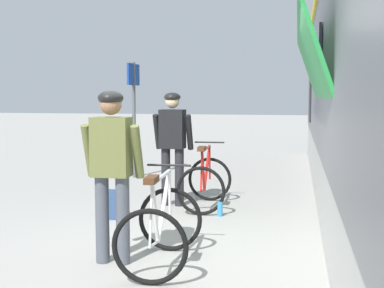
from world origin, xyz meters
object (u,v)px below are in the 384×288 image
(bicycle_far_red, at_px, (206,182))
(platform_sign_post, at_px, (134,100))
(cyclist_far_in_dark, at_px, (172,138))
(bicycle_near_white, at_px, (161,227))
(backpack_on_platform, at_px, (113,204))
(water_bottle_near_the_bikes, at_px, (220,209))
(cyclist_near_in_olive, at_px, (112,161))

(bicycle_far_red, xyz_separation_m, platform_sign_post, (-1.98, 2.51, 1.22))
(cyclist_far_in_dark, distance_m, bicycle_near_white, 2.90)
(backpack_on_platform, distance_m, water_bottle_near_the_bikes, 1.51)
(bicycle_far_red, bearing_deg, cyclist_far_in_dark, 174.39)
(cyclist_near_in_olive, relative_size, backpack_on_platform, 4.40)
(bicycle_near_white, height_order, backpack_on_platform, bicycle_near_white)
(cyclist_far_in_dark, height_order, platform_sign_post, platform_sign_post)
(cyclist_far_in_dark, distance_m, platform_sign_post, 2.91)
(cyclist_far_in_dark, xyz_separation_m, backpack_on_platform, (-0.61, -1.00, -0.85))
(bicycle_near_white, bearing_deg, water_bottle_near_the_bikes, 83.30)
(backpack_on_platform, xyz_separation_m, water_bottle_near_the_bikes, (1.44, 0.45, -0.09))
(water_bottle_near_the_bikes, bearing_deg, backpack_on_platform, -162.74)
(cyclist_far_in_dark, bearing_deg, water_bottle_near_the_bikes, -33.47)
(bicycle_near_white, height_order, bicycle_far_red, same)
(cyclist_near_in_olive, distance_m, bicycle_far_red, 2.82)
(cyclist_near_in_olive, height_order, cyclist_far_in_dark, same)
(bicycle_near_white, bearing_deg, platform_sign_post, 111.20)
(cyclist_near_in_olive, xyz_separation_m, bicycle_near_white, (0.51, -0.01, -0.65))
(cyclist_far_in_dark, height_order, water_bottle_near_the_bikes, cyclist_far_in_dark)
(cyclist_far_in_dark, relative_size, bicycle_near_white, 1.58)
(cyclist_near_in_olive, bearing_deg, bicycle_far_red, 80.13)
(cyclist_near_in_olive, xyz_separation_m, backpack_on_platform, (-0.67, 1.75, -0.85))
(cyclist_far_in_dark, height_order, backpack_on_platform, cyclist_far_in_dark)
(bicycle_far_red, bearing_deg, water_bottle_near_the_bikes, -58.78)
(cyclist_far_in_dark, xyz_separation_m, bicycle_far_red, (0.53, -0.05, -0.65))
(platform_sign_post, bearing_deg, cyclist_near_in_olive, -73.82)
(cyclist_near_in_olive, relative_size, cyclist_far_in_dark, 1.00)
(bicycle_far_red, relative_size, water_bottle_near_the_bikes, 5.24)
(cyclist_near_in_olive, xyz_separation_m, water_bottle_near_the_bikes, (0.77, 2.20, -0.95))
(cyclist_far_in_dark, xyz_separation_m, water_bottle_near_the_bikes, (0.83, -0.55, -0.95))
(cyclist_near_in_olive, distance_m, cyclist_far_in_dark, 2.75)
(water_bottle_near_the_bikes, bearing_deg, cyclist_far_in_dark, 146.53)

